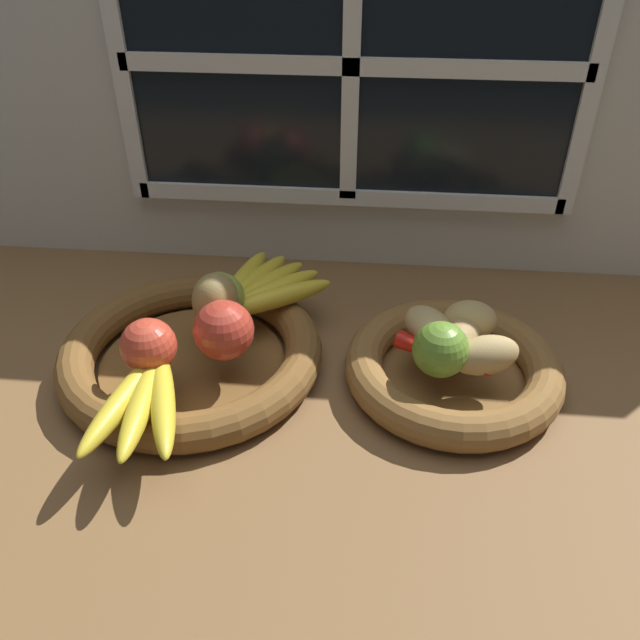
# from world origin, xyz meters

# --- Properties ---
(ground_plane) EXTENTS (1.40, 0.90, 0.03)m
(ground_plane) POSITION_xyz_m (0.00, 0.00, -0.01)
(ground_plane) COLOR brown
(back_wall) EXTENTS (1.40, 0.05, 0.55)m
(back_wall) POSITION_xyz_m (0.00, 0.30, 0.28)
(back_wall) COLOR silver
(back_wall) RESTS_ON ground_plane
(fruit_bowl_left) EXTENTS (0.33, 0.33, 0.05)m
(fruit_bowl_left) POSITION_xyz_m (-0.18, -0.00, 0.02)
(fruit_bowl_left) COLOR brown
(fruit_bowl_left) RESTS_ON ground_plane
(fruit_bowl_right) EXTENTS (0.27, 0.27, 0.05)m
(fruit_bowl_right) POSITION_xyz_m (0.15, -0.00, 0.02)
(fruit_bowl_right) COLOR brown
(fruit_bowl_right) RESTS_ON ground_plane
(apple_red_right) EXTENTS (0.07, 0.07, 0.07)m
(apple_red_right) POSITION_xyz_m (-0.13, -0.03, 0.08)
(apple_red_right) COLOR #B73828
(apple_red_right) RESTS_ON fruit_bowl_left
(apple_green_back) EXTENTS (0.07, 0.07, 0.07)m
(apple_green_back) POSITION_xyz_m (-0.15, 0.05, 0.08)
(apple_green_back) COLOR #8CAD3D
(apple_green_back) RESTS_ON fruit_bowl_left
(apple_red_front) EXTENTS (0.07, 0.07, 0.07)m
(apple_red_front) POSITION_xyz_m (-0.21, -0.06, 0.08)
(apple_red_front) COLOR #CC422D
(apple_red_front) RESTS_ON fruit_bowl_left
(pear_brown) EXTENTS (0.08, 0.08, 0.07)m
(pear_brown) POSITION_xyz_m (-0.15, 0.03, 0.08)
(pear_brown) COLOR olive
(pear_brown) RESTS_ON fruit_bowl_left
(banana_bunch_front) EXTENTS (0.11, 0.19, 0.03)m
(banana_bunch_front) POSITION_xyz_m (-0.20, -0.13, 0.06)
(banana_bunch_front) COLOR gold
(banana_bunch_front) RESTS_ON fruit_bowl_left
(banana_bunch_back) EXTENTS (0.16, 0.18, 0.03)m
(banana_bunch_back) POSITION_xyz_m (-0.11, 0.10, 0.06)
(banana_bunch_back) COLOR gold
(banana_bunch_back) RESTS_ON fruit_bowl_left
(potato_back) EXTENTS (0.07, 0.05, 0.05)m
(potato_back) POSITION_xyz_m (0.17, 0.04, 0.07)
(potato_back) COLOR tan
(potato_back) RESTS_ON fruit_bowl_right
(potato_large) EXTENTS (0.08, 0.09, 0.04)m
(potato_large) POSITION_xyz_m (0.15, -0.00, 0.07)
(potato_large) COLOR #A38451
(potato_large) RESTS_ON fruit_bowl_right
(potato_oblong) EXTENTS (0.08, 0.09, 0.04)m
(potato_oblong) POSITION_xyz_m (0.12, 0.02, 0.07)
(potato_oblong) COLOR tan
(potato_oblong) RESTS_ON fruit_bowl_right
(potato_small) EXTENTS (0.09, 0.07, 0.05)m
(potato_small) POSITION_xyz_m (0.18, -0.03, 0.07)
(potato_small) COLOR tan
(potato_small) RESTS_ON fruit_bowl_right
(lime_near) EXTENTS (0.07, 0.07, 0.07)m
(lime_near) POSITION_xyz_m (0.13, -0.04, 0.08)
(lime_near) COLOR olive
(lime_near) RESTS_ON fruit_bowl_right
(chili_pepper) EXTENTS (0.12, 0.08, 0.02)m
(chili_pepper) POSITION_xyz_m (0.13, -0.03, 0.06)
(chili_pepper) COLOR red
(chili_pepper) RESTS_ON fruit_bowl_right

